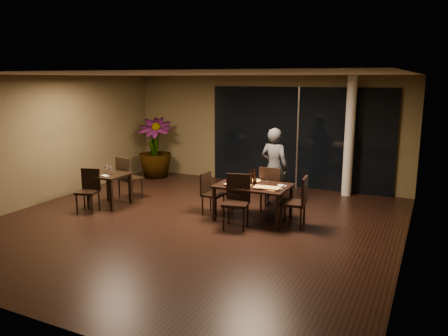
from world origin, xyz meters
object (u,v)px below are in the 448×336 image
main_table (253,188)px  diner (274,168)px  chair_main_far (271,187)px  bottle_b (255,178)px  chair_main_near (237,198)px  bottle_c (254,176)px  potted_plant (155,148)px  chair_main_left (210,191)px  side_table (109,179)px  chair_side_near (89,188)px  bottle_a (251,177)px  chair_main_right (298,199)px  chair_side_far (127,176)px

main_table → diner: (0.06, 1.11, 0.24)m
chair_main_far → bottle_b: size_ratio=3.69×
chair_main_near → bottle_c: size_ratio=3.42×
potted_plant → diner: bearing=-17.5°
chair_main_left → chair_main_near: bearing=-118.2°
side_table → potted_plant: bearing=104.6°
chair_side_near → diner: (3.61, 2.12, 0.39)m
chair_side_near → main_table: bearing=-1.4°
potted_plant → bottle_b: potted_plant is taller
potted_plant → bottle_a: 4.75m
side_table → chair_main_far: size_ratio=0.78×
bottle_a → main_table: bearing=-21.8°
main_table → potted_plant: size_ratio=0.85×
chair_main_far → potted_plant: bearing=-27.9°
chair_main_left → bottle_a: size_ratio=2.77×
chair_main_left → chair_side_near: 2.73m
diner → bottle_c: diner is taller
bottle_a → chair_main_far: bearing=70.8°
chair_main_right → diner: (-0.92, 1.17, 0.34)m
main_table → bottle_c: size_ratio=4.86×
diner → potted_plant: 4.43m
potted_plant → chair_main_far: bearing=-22.4°
chair_side_near → bottle_c: 3.72m
potted_plant → bottle_c: bearing=-29.2°
chair_side_far → potted_plant: (-0.78, 2.32, 0.30)m
chair_main_right → bottle_a: size_ratio=3.16×
chair_main_right → bottle_c: bearing=-107.1°
chair_main_far → chair_side_far: size_ratio=0.98×
chair_side_far → chair_side_near: (-0.17, -1.14, -0.06)m
bottle_b → chair_main_right: bearing=-6.3°
chair_main_left → potted_plant: potted_plant is taller
side_table → bottle_a: bearing=9.0°
diner → bottle_b: bearing=97.4°
diner → potted_plant: size_ratio=1.03×
bottle_a → chair_side_near: bearing=-163.4°
bottle_b → chair_main_near: bearing=-103.2°
side_table → bottle_b: 3.47m
diner → bottle_c: bearing=94.2°
bottle_c → chair_main_near: bearing=-97.3°
side_table → bottle_c: bearing=10.6°
chair_main_right → potted_plant: size_ratio=0.58×
chair_side_far → bottle_b: bearing=-167.1°
potted_plant → bottle_a: size_ratio=5.44×
chair_main_near → potted_plant: (-4.04, 3.00, 0.30)m
side_table → diner: diner is taller
side_table → bottle_b: (3.42, 0.54, 0.27)m
main_table → chair_main_far: 0.70m
main_table → chair_main_far: bearing=77.4°
chair_main_near → chair_main_left: chair_main_near is taller
main_table → potted_plant: bearing=149.6°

